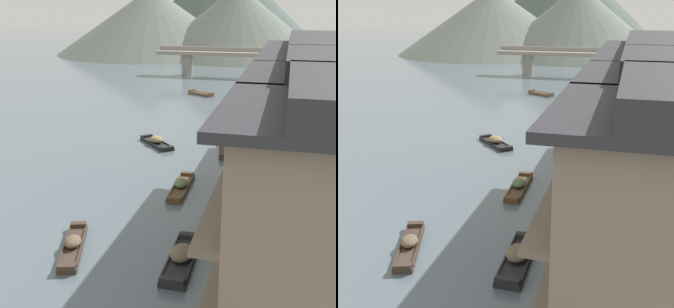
# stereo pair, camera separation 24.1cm
# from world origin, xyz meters

# --- Properties ---
(boat_moored_nearest) EXTENTS (1.05, 4.57, 0.68)m
(boat_moored_nearest) POSITION_xyz_m (3.06, 18.67, 0.23)
(boat_moored_nearest) COLOR brown
(boat_moored_nearest) RESTS_ON ground
(boat_moored_second) EXTENTS (1.66, 5.72, 0.45)m
(boat_moored_second) POSITION_xyz_m (4.49, 27.73, 0.15)
(boat_moored_second) COLOR #423328
(boat_moored_second) RESTS_ON ground
(boat_moored_third) EXTENTS (3.62, 2.70, 0.56)m
(boat_moored_third) POSITION_xyz_m (-1.81, 50.22, 0.19)
(boat_moored_third) COLOR brown
(boat_moored_third) RESTS_ON ground
(boat_moored_far) EXTENTS (2.14, 4.28, 0.65)m
(boat_moored_far) POSITION_xyz_m (-0.15, 10.31, 0.22)
(boat_moored_far) COLOR #423328
(boat_moored_far) RESTS_ON ground
(boat_midriver_drifting) EXTENTS (1.23, 4.17, 0.81)m
(boat_midriver_drifting) POSITION_xyz_m (5.03, 10.48, 0.30)
(boat_midriver_drifting) COLOR #232326
(boat_midriver_drifting) RESTS_ON ground
(boat_midriver_upstream) EXTENTS (1.51, 4.97, 0.51)m
(boat_midriver_upstream) POSITION_xyz_m (4.88, 53.93, 0.17)
(boat_midriver_upstream) COLOR #33281E
(boat_midriver_upstream) RESTS_ON ground
(boat_upstream_distant) EXTENTS (3.65, 3.80, 0.75)m
(boat_upstream_distant) POSITION_xyz_m (-1.14, 27.52, 0.27)
(boat_upstream_distant) COLOR #232326
(boat_upstream_distant) RESTS_ON ground
(boat_crossing_west) EXTENTS (1.83, 4.60, 0.38)m
(boat_crossing_west) POSITION_xyz_m (4.72, 48.01, 0.13)
(boat_crossing_west) COLOR brown
(boat_crossing_west) RESTS_ON ground
(house_waterfront_nearest) EXTENTS (6.69, 6.04, 8.74)m
(house_waterfront_nearest) POSITION_xyz_m (10.63, 4.34, 4.93)
(house_waterfront_nearest) COLOR gray
(house_waterfront_nearest) RESTS_ON riverbank_right
(house_waterfront_second) EXTENTS (6.08, 6.28, 8.74)m
(house_waterfront_second) POSITION_xyz_m (10.32, 10.16, 4.93)
(house_waterfront_second) COLOR gray
(house_waterfront_second) RESTS_ON riverbank_right
(house_waterfront_tall) EXTENTS (6.08, 6.28, 8.74)m
(house_waterfront_tall) POSITION_xyz_m (10.32, 16.69, 4.93)
(house_waterfront_tall) COLOR #75604C
(house_waterfront_tall) RESTS_ON riverbank_right
(house_waterfront_narrow) EXTENTS (6.28, 6.68, 8.74)m
(house_waterfront_narrow) POSITION_xyz_m (10.42, 23.09, 4.92)
(house_waterfront_narrow) COLOR #7F705B
(house_waterfront_narrow) RESTS_ON riverbank_right
(house_waterfront_far) EXTENTS (6.50, 7.27, 6.14)m
(house_waterfront_far) POSITION_xyz_m (10.53, 29.70, 3.62)
(house_waterfront_far) COLOR gray
(house_waterfront_far) RESTS_ON riverbank_right
(stone_bridge) EXTENTS (25.40, 2.40, 4.64)m
(stone_bridge) POSITION_xyz_m (0.00, 68.02, 3.03)
(stone_bridge) COLOR gray
(stone_bridge) RESTS_ON ground
(hill_far_west) EXTENTS (56.11, 56.11, 25.65)m
(hill_far_west) POSITION_xyz_m (-10.62, 126.93, 12.82)
(hill_far_west) COLOR #4C5B56
(hill_far_west) RESTS_ON ground
(hill_far_centre) EXTENTS (46.62, 46.62, 15.55)m
(hill_far_centre) POSITION_xyz_m (-24.21, 102.23, 7.78)
(hill_far_centre) COLOR slate
(hill_far_centre) RESTS_ON ground
(hill_far_east) EXTENTS (40.86, 40.86, 15.83)m
(hill_far_east) POSITION_xyz_m (-3.38, 100.41, 7.91)
(hill_far_east) COLOR slate
(hill_far_east) RESTS_ON ground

